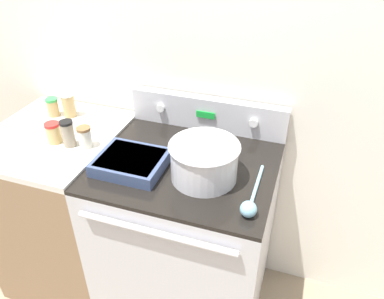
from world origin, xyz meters
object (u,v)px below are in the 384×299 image
Objects in this scene: spice_jar_red_cap at (53,133)px; spice_jar_green_cap at (53,107)px; mixing_bowl at (204,159)px; spice_jar_black_cap at (68,133)px; ladle at (250,204)px; spice_jar_white_cap at (69,105)px; spice_jar_brown_cap at (85,137)px; casserole_dish at (131,162)px.

spice_jar_green_cap is at bearing 126.60° from spice_jar_red_cap.
mixing_bowl reaches higher than spice_jar_green_cap.
spice_jar_black_cap is (-0.63, 0.01, -0.01)m from mixing_bowl.
ladle is 1.07m from spice_jar_white_cap.
spice_jar_red_cap reaches higher than spice_jar_green_cap.
spice_jar_green_cap is (-0.16, 0.21, -0.00)m from spice_jar_red_cap.
spice_jar_black_cap is at bearing 170.22° from ladle.
mixing_bowl is 0.56m from spice_jar_brown_cap.
spice_jar_brown_cap is at bearing 10.97° from spice_jar_black_cap.
spice_jar_red_cap is at bearing -175.42° from spice_jar_brown_cap.
spice_jar_green_cap is (-1.08, 0.36, 0.03)m from ladle.
spice_jar_green_cap reaches higher than casserole_dish.
mixing_bowl is 2.28× the size of spice_jar_black_cap.
spice_jar_black_cap is 0.32m from spice_jar_green_cap.
casserole_dish is 0.53m from ladle.
spice_jar_white_cap is (-0.79, 0.25, -0.01)m from mixing_bowl.
mixing_bowl is 0.90m from spice_jar_green_cap.
spice_jar_green_cap is at bearing 161.52° from ladle.
spice_jar_white_cap is at bearing 108.27° from spice_jar_red_cap.
spice_jar_black_cap is (-0.33, 0.05, 0.04)m from casserole_dish.
ladle is at bearing -18.48° from spice_jar_green_cap.
spice_jar_brown_cap is 1.01× the size of spice_jar_red_cap.
casserole_dish is (-0.30, -0.03, -0.06)m from mixing_bowl.
spice_jar_red_cap is 0.27m from spice_jar_green_cap.
spice_jar_red_cap is 0.77× the size of spice_jar_white_cap.
mixing_bowl reaches higher than casserole_dish.
ladle is at bearing -10.56° from casserole_dish.
ladle is at bearing -21.01° from spice_jar_white_cap.
casserole_dish is 2.96× the size of spice_jar_green_cap.
ladle is 3.50× the size of spice_jar_green_cap.
mixing_bowl reaches higher than spice_jar_red_cap.
spice_jar_red_cap is (-0.41, 0.05, 0.03)m from casserole_dish.
casserole_dish is 0.26m from spice_jar_brown_cap.
spice_jar_green_cap is (-0.57, 0.27, 0.03)m from casserole_dish.
spice_jar_brown_cap is at bearing 165.94° from casserole_dish.
spice_jar_green_cap is (-0.31, 0.20, -0.00)m from spice_jar_brown_cap.
spice_jar_black_cap reaches higher than spice_jar_red_cap.
spice_jar_red_cap is (-0.71, 0.02, -0.03)m from mixing_bowl.
spice_jar_green_cap is at bearing 154.87° from casserole_dish.
spice_jar_white_cap is at bearing 158.99° from ladle.
spice_jar_white_cap reaches higher than spice_jar_green_cap.
casserole_dish is 2.83× the size of spice_jar_brown_cap.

